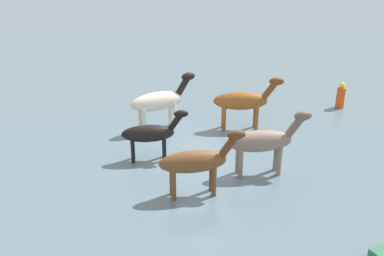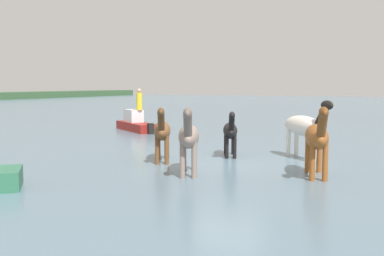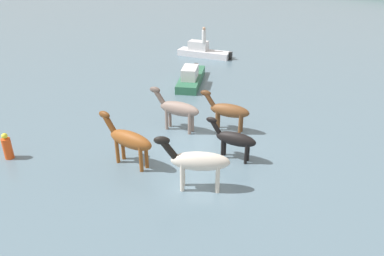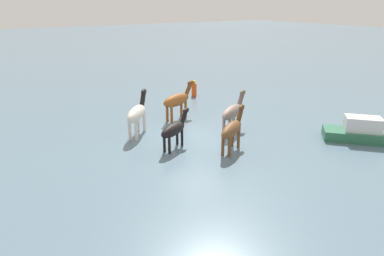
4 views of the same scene
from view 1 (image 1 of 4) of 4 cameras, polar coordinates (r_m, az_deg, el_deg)
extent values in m
plane|color=slate|center=(13.90, 0.81, -4.32)|extent=(173.51, 173.51, 0.00)
ellipsoid|color=gray|center=(12.76, 9.07, -1.73)|extent=(2.05, 1.39, 0.67)
cylinder|color=gray|center=(13.30, 11.20, -3.45)|extent=(0.15, 0.15, 1.10)
cylinder|color=gray|center=(13.03, 11.64, -4.06)|extent=(0.15, 0.15, 1.10)
cylinder|color=gray|center=(12.98, 6.20, -3.81)|extent=(0.15, 0.15, 1.10)
cylinder|color=gray|center=(12.70, 6.54, -4.45)|extent=(0.15, 0.15, 1.10)
cylinder|color=#63544C|center=(12.93, 13.68, 0.31)|extent=(0.65, 0.47, 0.73)
ellipsoid|color=#63544C|center=(12.89, 14.67, 1.59)|extent=(0.59, 0.44, 0.29)
ellipsoid|color=brown|center=(16.02, 6.52, 3.64)|extent=(2.12, 1.21, 0.69)
cylinder|color=brown|center=(16.45, 8.49, 1.96)|extent=(0.15, 0.15, 1.13)
cylinder|color=brown|center=(16.14, 8.65, 1.55)|extent=(0.15, 0.15, 1.13)
cylinder|color=brown|center=(16.31, 4.24, 1.97)|extent=(0.15, 0.15, 1.13)
cylinder|color=brown|center=(16.00, 4.32, 1.55)|extent=(0.15, 0.15, 1.13)
cylinder|color=brown|center=(16.05, 10.44, 5.11)|extent=(0.67, 0.42, 0.75)
ellipsoid|color=brown|center=(16.00, 11.28, 6.15)|extent=(0.60, 0.40, 0.30)
ellipsoid|color=silver|center=(15.86, -4.72, 3.61)|extent=(1.87, 1.93, 0.70)
cylinder|color=silver|center=(16.45, -2.92, 2.23)|extent=(0.15, 0.15, 1.15)
cylinder|color=silver|center=(16.16, -2.39, 1.87)|extent=(0.15, 0.15, 1.15)
cylinder|color=silver|center=(15.98, -6.94, 1.47)|extent=(0.15, 0.15, 1.15)
cylinder|color=silver|center=(15.69, -6.47, 1.08)|extent=(0.15, 0.15, 1.15)
cylinder|color=black|center=(16.18, -1.19, 5.75)|extent=(0.61, 0.63, 0.77)
ellipsoid|color=black|center=(16.19, -0.51, 6.93)|extent=(0.57, 0.58, 0.31)
ellipsoid|color=brown|center=(11.53, 0.13, -4.54)|extent=(1.91, 1.39, 0.63)
cylinder|color=brown|center=(12.01, 2.64, -6.18)|extent=(0.14, 0.14, 1.04)
cylinder|color=brown|center=(11.75, 2.98, -6.88)|extent=(0.14, 0.14, 1.04)
cylinder|color=brown|center=(11.83, -2.71, -6.67)|extent=(0.14, 0.14, 1.04)
cylinder|color=brown|center=(11.57, -2.49, -7.40)|extent=(0.14, 0.14, 1.04)
cylinder|color=#50311A|center=(11.56, 4.99, -2.30)|extent=(0.61, 0.47, 0.69)
ellipsoid|color=#50311A|center=(11.50, 5.99, -0.93)|extent=(0.55, 0.44, 0.28)
ellipsoid|color=black|center=(13.61, -5.93, -0.73)|extent=(1.74, 1.16, 0.57)
cylinder|color=black|center=(13.94, -3.79, -2.17)|extent=(0.12, 0.12, 0.93)
cylinder|color=black|center=(13.69, -3.72, -2.65)|extent=(0.12, 0.12, 0.93)
cylinder|color=black|center=(13.93, -7.95, -2.37)|extent=(0.12, 0.12, 0.93)
cylinder|color=black|center=(13.68, -7.96, -2.85)|extent=(0.12, 0.12, 0.93)
cylinder|color=black|center=(13.51, -2.20, 0.88)|extent=(0.55, 0.39, 0.62)
ellipsoid|color=black|center=(13.43, -1.46, 1.92)|extent=(0.50, 0.37, 0.25)
cylinder|color=#E54C19|center=(19.47, 19.29, 3.85)|extent=(0.36, 0.36, 0.90)
sphere|color=yellow|center=(19.31, 19.51, 5.45)|extent=(0.24, 0.24, 0.24)
camera|label=2|loc=(20.33, 46.60, 4.99)|focal=42.35mm
camera|label=3|loc=(25.39, -17.99, 25.27)|focal=34.67mm
camera|label=4|loc=(12.10, -76.27, 5.45)|focal=31.04mm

